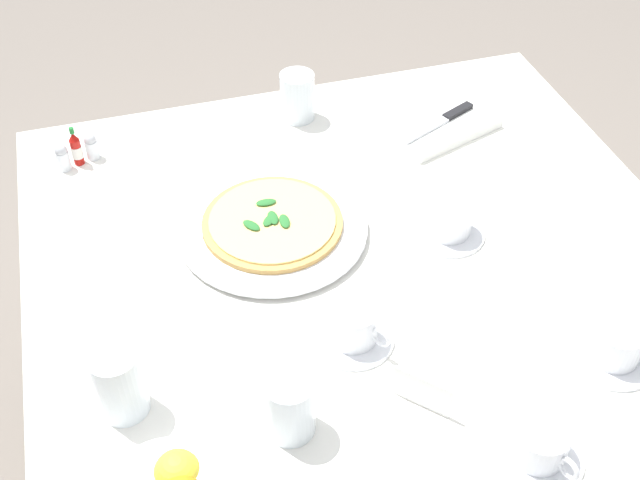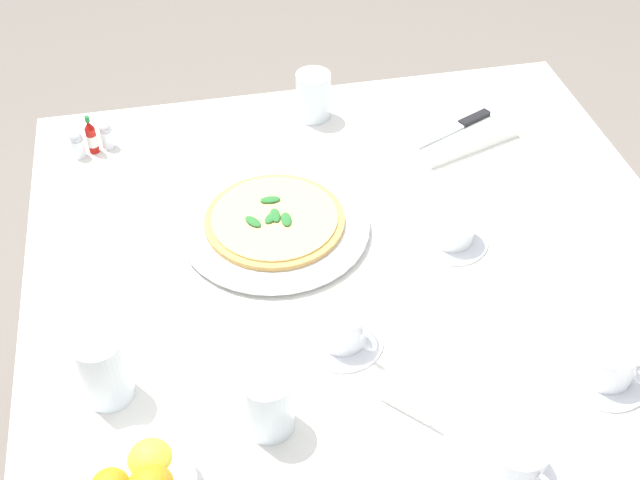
{
  "view_description": "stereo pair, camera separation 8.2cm",
  "coord_description": "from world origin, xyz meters",
  "px_view_note": "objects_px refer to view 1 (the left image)",
  "views": [
    {
      "loc": [
        0.35,
        0.89,
        1.71
      ],
      "look_at": [
        0.07,
        -0.06,
        0.78
      ],
      "focal_mm": 44.62,
      "sensor_mm": 36.0,
      "label": 1
    },
    {
      "loc": [
        0.27,
        0.91,
        1.71
      ],
      "look_at": [
        0.07,
        -0.06,
        0.78
      ],
      "focal_mm": 44.62,
      "sensor_mm": 36.0,
      "label": 2
    }
  ],
  "objects_px": {
    "water_glass_near_right": "(290,409)",
    "menu_card": "(422,392)",
    "coffee_cup_left_edge": "(540,445)",
    "dinner_knife": "(441,121)",
    "pepper_shaker": "(92,147)",
    "coffee_cup_far_left": "(450,220)",
    "salt_shaker": "(63,158)",
    "hot_sauce_bottle": "(76,149)",
    "coffee_cup_far_right": "(354,326)",
    "water_glass_right_edge": "(120,385)",
    "pizza": "(272,222)",
    "pizza_plate": "(273,228)",
    "napkin_folded": "(441,126)",
    "water_glass_back_corner": "(295,99)",
    "coffee_cup_center_back": "(617,345)"
  },
  "relations": [
    {
      "from": "water_glass_right_edge",
      "to": "hot_sauce_bottle",
      "type": "height_order",
      "value": "water_glass_right_edge"
    },
    {
      "from": "pizza",
      "to": "hot_sauce_bottle",
      "type": "relative_size",
      "value": 2.97
    },
    {
      "from": "coffee_cup_far_right",
      "to": "menu_card",
      "type": "height_order",
      "value": "coffee_cup_far_right"
    },
    {
      "from": "pizza",
      "to": "water_glass_right_edge",
      "type": "xyz_separation_m",
      "value": [
        0.29,
        0.3,
        0.03
      ]
    },
    {
      "from": "pizza",
      "to": "dinner_knife",
      "type": "height_order",
      "value": "pizza"
    },
    {
      "from": "pizza",
      "to": "menu_card",
      "type": "height_order",
      "value": "menu_card"
    },
    {
      "from": "coffee_cup_left_edge",
      "to": "water_glass_near_right",
      "type": "distance_m",
      "value": 0.34
    },
    {
      "from": "coffee_cup_far_right",
      "to": "napkin_folded",
      "type": "relative_size",
      "value": 0.52
    },
    {
      "from": "coffee_cup_far_left",
      "to": "napkin_folded",
      "type": "relative_size",
      "value": 0.53
    },
    {
      "from": "coffee_cup_far_right",
      "to": "hot_sauce_bottle",
      "type": "bearing_deg",
      "value": -56.88
    },
    {
      "from": "coffee_cup_far_left",
      "to": "pepper_shaker",
      "type": "distance_m",
      "value": 0.71
    },
    {
      "from": "coffee_cup_center_back",
      "to": "dinner_knife",
      "type": "distance_m",
      "value": 0.62
    },
    {
      "from": "salt_shaker",
      "to": "menu_card",
      "type": "height_order",
      "value": "menu_card"
    },
    {
      "from": "coffee_cup_far_left",
      "to": "pizza",
      "type": "bearing_deg",
      "value": -16.78
    },
    {
      "from": "hot_sauce_bottle",
      "to": "coffee_cup_far_left",
      "type": "bearing_deg",
      "value": 147.35
    },
    {
      "from": "coffee_cup_center_back",
      "to": "hot_sauce_bottle",
      "type": "height_order",
      "value": "hot_sauce_bottle"
    },
    {
      "from": "coffee_cup_left_edge",
      "to": "dinner_knife",
      "type": "distance_m",
      "value": 0.76
    },
    {
      "from": "water_glass_back_corner",
      "to": "coffee_cup_center_back",
      "type": "bearing_deg",
      "value": 111.22
    },
    {
      "from": "hot_sauce_bottle",
      "to": "pepper_shaker",
      "type": "bearing_deg",
      "value": -160.35
    },
    {
      "from": "pizza",
      "to": "coffee_cup_left_edge",
      "type": "distance_m",
      "value": 0.59
    },
    {
      "from": "water_glass_near_right",
      "to": "coffee_cup_left_edge",
      "type": "bearing_deg",
      "value": 155.83
    },
    {
      "from": "water_glass_near_right",
      "to": "pepper_shaker",
      "type": "bearing_deg",
      "value": -73.36
    },
    {
      "from": "pizza",
      "to": "coffee_cup_left_edge",
      "type": "height_order",
      "value": "coffee_cup_left_edge"
    },
    {
      "from": "coffee_cup_center_back",
      "to": "napkin_folded",
      "type": "bearing_deg",
      "value": -88.36
    },
    {
      "from": "pizza_plate",
      "to": "coffee_cup_left_edge",
      "type": "height_order",
      "value": "coffee_cup_left_edge"
    },
    {
      "from": "dinner_knife",
      "to": "water_glass_back_corner",
      "type": "bearing_deg",
      "value": -50.12
    },
    {
      "from": "water_glass_near_right",
      "to": "water_glass_right_edge",
      "type": "relative_size",
      "value": 0.88
    },
    {
      "from": "pizza_plate",
      "to": "coffee_cup_far_right",
      "type": "xyz_separation_m",
      "value": [
        -0.06,
        0.27,
        0.02
      ]
    },
    {
      "from": "coffee_cup_far_right",
      "to": "water_glass_right_edge",
      "type": "relative_size",
      "value": 1.12
    },
    {
      "from": "salt_shaker",
      "to": "pepper_shaker",
      "type": "xyz_separation_m",
      "value": [
        -0.06,
        -0.02,
        0.0
      ]
    },
    {
      "from": "pizza",
      "to": "pepper_shaker",
      "type": "distance_m",
      "value": 0.42
    },
    {
      "from": "water_glass_right_edge",
      "to": "menu_card",
      "type": "distance_m",
      "value": 0.42
    },
    {
      "from": "pizza_plate",
      "to": "water_glass_back_corner",
      "type": "xyz_separation_m",
      "value": [
        -0.13,
        -0.33,
        0.03
      ]
    },
    {
      "from": "hot_sauce_bottle",
      "to": "salt_shaker",
      "type": "bearing_deg",
      "value": 19.65
    },
    {
      "from": "salt_shaker",
      "to": "menu_card",
      "type": "xyz_separation_m",
      "value": [
        -0.46,
        0.71,
        0.0
      ]
    },
    {
      "from": "coffee_cup_far_right",
      "to": "salt_shaker",
      "type": "relative_size",
      "value": 2.31
    },
    {
      "from": "coffee_cup_far_left",
      "to": "water_glass_back_corner",
      "type": "bearing_deg",
      "value": -68.85
    },
    {
      "from": "water_glass_right_edge",
      "to": "pizza",
      "type": "bearing_deg",
      "value": -134.11
    },
    {
      "from": "coffee_cup_left_edge",
      "to": "water_glass_back_corner",
      "type": "xyz_separation_m",
      "value": [
        0.1,
        -0.87,
        0.02
      ]
    },
    {
      "from": "pizza_plate",
      "to": "hot_sauce_bottle",
      "type": "relative_size",
      "value": 4.03
    },
    {
      "from": "coffee_cup_far_right",
      "to": "salt_shaker",
      "type": "distance_m",
      "value": 0.69
    },
    {
      "from": "coffee_cup_left_edge",
      "to": "salt_shaker",
      "type": "xyz_separation_m",
      "value": [
        0.58,
        -0.83,
        -0.0
      ]
    },
    {
      "from": "water_glass_near_right",
      "to": "menu_card",
      "type": "bearing_deg",
      "value": 175.2
    },
    {
      "from": "pizza_plate",
      "to": "water_glass_back_corner",
      "type": "relative_size",
      "value": 3.32
    },
    {
      "from": "pizza_plate",
      "to": "hot_sauce_bottle",
      "type": "height_order",
      "value": "hot_sauce_bottle"
    },
    {
      "from": "napkin_folded",
      "to": "pepper_shaker",
      "type": "bearing_deg",
      "value": -27.09
    },
    {
      "from": "pizza_plate",
      "to": "coffee_cup_far_right",
      "type": "distance_m",
      "value": 0.28
    },
    {
      "from": "water_glass_near_right",
      "to": "menu_card",
      "type": "relative_size",
      "value": 1.5
    },
    {
      "from": "hot_sauce_bottle",
      "to": "menu_card",
      "type": "xyz_separation_m",
      "value": [
        -0.43,
        0.72,
        -0.0
      ]
    },
    {
      "from": "coffee_cup_far_right",
      "to": "dinner_knife",
      "type": "distance_m",
      "value": 0.59
    }
  ]
}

